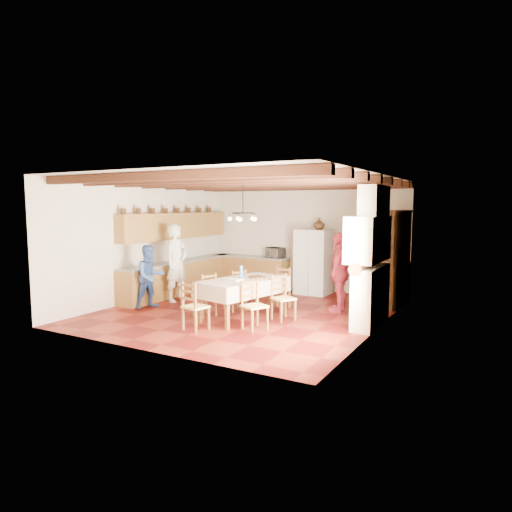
{
  "coord_description": "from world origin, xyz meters",
  "views": [
    {
      "loc": [
        5.18,
        -8.8,
        2.42
      ],
      "look_at": [
        0.1,
        0.3,
        1.25
      ],
      "focal_mm": 32.0,
      "sensor_mm": 36.0,
      "label": 1
    }
  ],
  "objects_px": {
    "refrigerator": "(313,262)",
    "chair_left_far": "(235,290)",
    "chair_right_far": "(283,298)",
    "person_woman_red": "(340,272)",
    "chair_right_near": "(255,305)",
    "microwave": "(275,253)",
    "hutch": "(392,258)",
    "person_man": "(177,263)",
    "chair_end_near": "(196,306)",
    "dining_table": "(243,283)",
    "chair_left_near": "(204,295)",
    "person_woman_blue": "(150,277)",
    "chair_end_far": "(279,288)"
  },
  "relations": [
    {
      "from": "chair_end_near",
      "to": "person_man",
      "type": "distance_m",
      "value": 2.86
    },
    {
      "from": "chair_right_far",
      "to": "chair_end_near",
      "type": "distance_m",
      "value": 1.9
    },
    {
      "from": "chair_end_far",
      "to": "dining_table",
      "type": "bearing_deg",
      "value": -91.42
    },
    {
      "from": "microwave",
      "to": "chair_right_near",
      "type": "bearing_deg",
      "value": -48.67
    },
    {
      "from": "hutch",
      "to": "dining_table",
      "type": "xyz_separation_m",
      "value": [
        -2.47,
        -2.83,
        -0.38
      ]
    },
    {
      "from": "chair_left_near",
      "to": "person_woman_red",
      "type": "xyz_separation_m",
      "value": [
        2.42,
        1.87,
        0.42
      ]
    },
    {
      "from": "chair_right_near",
      "to": "microwave",
      "type": "bearing_deg",
      "value": 47.2
    },
    {
      "from": "hutch",
      "to": "person_woman_red",
      "type": "relative_size",
      "value": 1.27
    },
    {
      "from": "dining_table",
      "to": "chair_end_far",
      "type": "height_order",
      "value": "chair_end_far"
    },
    {
      "from": "refrigerator",
      "to": "chair_right_far",
      "type": "distance_m",
      "value": 3.08
    },
    {
      "from": "hutch",
      "to": "person_woman_blue",
      "type": "bearing_deg",
      "value": -140.54
    },
    {
      "from": "chair_left_near",
      "to": "chair_right_far",
      "type": "xyz_separation_m",
      "value": [
        1.65,
        0.54,
        0.0
      ]
    },
    {
      "from": "dining_table",
      "to": "microwave",
      "type": "relative_size",
      "value": 4.06
    },
    {
      "from": "chair_right_near",
      "to": "person_woman_blue",
      "type": "xyz_separation_m",
      "value": [
        -3.06,
        0.43,
        0.27
      ]
    },
    {
      "from": "chair_left_near",
      "to": "chair_end_far",
      "type": "bearing_deg",
      "value": 161.94
    },
    {
      "from": "refrigerator",
      "to": "chair_left_far",
      "type": "bearing_deg",
      "value": -105.32
    },
    {
      "from": "dining_table",
      "to": "chair_left_far",
      "type": "height_order",
      "value": "chair_left_far"
    },
    {
      "from": "chair_right_far",
      "to": "chair_end_far",
      "type": "distance_m",
      "value": 1.12
    },
    {
      "from": "chair_right_near",
      "to": "chair_end_far",
      "type": "height_order",
      "value": "same"
    },
    {
      "from": "dining_table",
      "to": "chair_right_near",
      "type": "relative_size",
      "value": 2.22
    },
    {
      "from": "chair_end_far",
      "to": "person_woman_red",
      "type": "height_order",
      "value": "person_woman_red"
    },
    {
      "from": "chair_end_near",
      "to": "chair_end_far",
      "type": "xyz_separation_m",
      "value": [
        0.58,
        2.48,
        0.0
      ]
    },
    {
      "from": "hutch",
      "to": "person_woman_blue",
      "type": "relative_size",
      "value": 1.54
    },
    {
      "from": "dining_table",
      "to": "chair_end_far",
      "type": "relative_size",
      "value": 2.22
    },
    {
      "from": "chair_end_near",
      "to": "chair_end_far",
      "type": "distance_m",
      "value": 2.55
    },
    {
      "from": "chair_left_far",
      "to": "person_woman_red",
      "type": "distance_m",
      "value": 2.42
    },
    {
      "from": "chair_end_far",
      "to": "microwave",
      "type": "xyz_separation_m",
      "value": [
        -1.25,
        2.28,
        0.57
      ]
    },
    {
      "from": "chair_right_far",
      "to": "chair_left_far",
      "type": "bearing_deg",
      "value": 106.32
    },
    {
      "from": "chair_right_near",
      "to": "microwave",
      "type": "xyz_separation_m",
      "value": [
        -1.65,
        4.17,
        0.57
      ]
    },
    {
      "from": "dining_table",
      "to": "person_woman_red",
      "type": "height_order",
      "value": "person_woman_red"
    },
    {
      "from": "dining_table",
      "to": "chair_right_near",
      "type": "xyz_separation_m",
      "value": [
        0.64,
        -0.63,
        -0.29
      ]
    },
    {
      "from": "dining_table",
      "to": "person_man",
      "type": "height_order",
      "value": "person_man"
    },
    {
      "from": "chair_left_far",
      "to": "person_man",
      "type": "distance_m",
      "value": 1.88
    },
    {
      "from": "chair_right_far",
      "to": "person_woman_red",
      "type": "bearing_deg",
      "value": -2.24
    },
    {
      "from": "chair_right_far",
      "to": "microwave",
      "type": "height_order",
      "value": "microwave"
    },
    {
      "from": "person_man",
      "to": "person_woman_blue",
      "type": "height_order",
      "value": "person_man"
    },
    {
      "from": "dining_table",
      "to": "chair_left_near",
      "type": "xyz_separation_m",
      "value": [
        -0.84,
        -0.25,
        -0.29
      ]
    },
    {
      "from": "person_woman_blue",
      "to": "person_woman_red",
      "type": "relative_size",
      "value": 0.83
    },
    {
      "from": "dining_table",
      "to": "chair_end_far",
      "type": "xyz_separation_m",
      "value": [
        0.24,
        1.25,
        -0.29
      ]
    },
    {
      "from": "chair_left_near",
      "to": "chair_end_far",
      "type": "relative_size",
      "value": 1.0
    },
    {
      "from": "chair_left_near",
      "to": "person_man",
      "type": "xyz_separation_m",
      "value": [
        -1.54,
        0.97,
        0.5
      ]
    },
    {
      "from": "dining_table",
      "to": "person_woman_blue",
      "type": "height_order",
      "value": "person_woman_blue"
    },
    {
      "from": "chair_right_near",
      "to": "person_woman_red",
      "type": "height_order",
      "value": "person_woman_red"
    },
    {
      "from": "chair_left_far",
      "to": "person_woman_blue",
      "type": "height_order",
      "value": "person_woman_blue"
    },
    {
      "from": "chair_right_near",
      "to": "person_man",
      "type": "height_order",
      "value": "person_man"
    },
    {
      "from": "chair_end_far",
      "to": "person_man",
      "type": "relative_size",
      "value": 0.49
    },
    {
      "from": "hutch",
      "to": "dining_table",
      "type": "bearing_deg",
      "value": -123.41
    },
    {
      "from": "chair_left_far",
      "to": "person_woman_blue",
      "type": "relative_size",
      "value": 0.64
    },
    {
      "from": "person_man",
      "to": "chair_right_far",
      "type": "bearing_deg",
      "value": -95.64
    },
    {
      "from": "refrigerator",
      "to": "person_man",
      "type": "relative_size",
      "value": 0.9
    }
  ]
}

